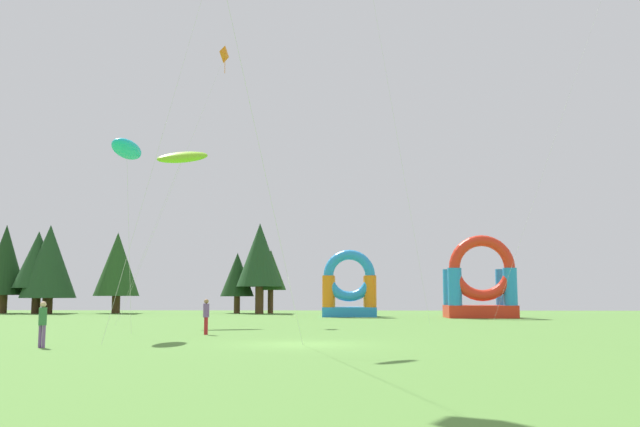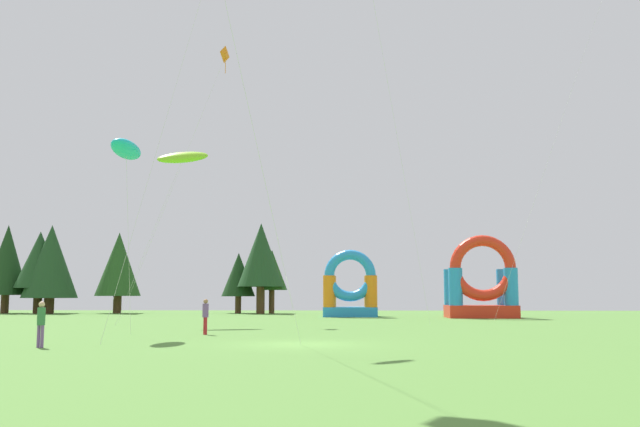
{
  "view_description": "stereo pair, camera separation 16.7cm",
  "coord_description": "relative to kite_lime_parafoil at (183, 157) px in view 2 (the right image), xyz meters",
  "views": [
    {
      "loc": [
        1.68,
        -26.72,
        1.83
      ],
      "look_at": [
        0.0,
        15.76,
        6.8
      ],
      "focal_mm": 39.42,
      "sensor_mm": 36.0,
      "label": 1
    },
    {
      "loc": [
        1.84,
        -26.72,
        1.83
      ],
      "look_at": [
        0.0,
        15.76,
        6.8
      ],
      "focal_mm": 39.42,
      "sensor_mm": 36.0,
      "label": 2
    }
  ],
  "objects": [
    {
      "name": "ground_plane",
      "position": [
        9.04,
        -17.83,
        -10.77
      ],
      "size": [
        120.0,
        120.0,
        0.0
      ],
      "primitive_type": "plane",
      "color": "#548438"
    },
    {
      "name": "kite_lime_parafoil",
      "position": [
        0.0,
        0.0,
        0.0
      ],
      "size": [
        5.24,
        3.47,
        11.58
      ],
      "color": "#8CD826",
      "rests_on": "ground_plane"
    },
    {
      "name": "kite_orange_diamond",
      "position": [
        1.58,
        5.99,
        8.76
      ],
      "size": [
        6.91,
        3.25,
        20.24
      ],
      "color": "orange",
      "rests_on": "ground_plane"
    },
    {
      "name": "kite_cyan_parafoil",
      "position": [
        0.43,
        -12.75,
        -2.16
      ],
      "size": [
        1.21,
        3.04,
        9.14
      ],
      "color": "#19B7CC",
      "rests_on": "ground_plane"
    },
    {
      "name": "person_left_edge",
      "position": [
        4.06,
        -11.51,
        -9.78
      ],
      "size": [
        0.4,
        0.4,
        1.67
      ],
      "rotation": [
        0.0,
        0.0,
        5.3
      ],
      "color": "#B21E26",
      "rests_on": "ground_plane"
    },
    {
      "name": "person_far_side",
      "position": [
        -0.07,
        -19.92,
        -9.81
      ],
      "size": [
        0.34,
        0.34,
        1.62
      ],
      "rotation": [
        0.0,
        0.0,
        2.87
      ],
      "color": "#724C8C",
      "rests_on": "ground_plane"
    },
    {
      "name": "inflatable_yellow_castle",
      "position": [
        10.85,
        16.47,
        -8.67
      ],
      "size": [
        4.62,
        3.79,
        5.72
      ],
      "color": "#268CD8",
      "rests_on": "ground_plane"
    },
    {
      "name": "inflatable_blue_arch",
      "position": [
        21.63,
        13.92,
        -8.35
      ],
      "size": [
        5.58,
        4.02,
        6.73
      ],
      "color": "red",
      "rests_on": "ground_plane"
    },
    {
      "name": "tree_row_0",
      "position": [
        -24.77,
        26.88,
        -5.28
      ],
      "size": [
        4.4,
        4.4,
        9.17
      ],
      "color": "#4C331E",
      "rests_on": "ground_plane"
    },
    {
      "name": "tree_row_1",
      "position": [
        -21.06,
        26.28,
        -5.33
      ],
      "size": [
        4.79,
        4.79,
        8.41
      ],
      "color": "#4C331E",
      "rests_on": "ground_plane"
    },
    {
      "name": "tree_row_2",
      "position": [
        -19.74,
        25.99,
        -5.49
      ],
      "size": [
        5.55,
        5.55,
        9.04
      ],
      "color": "#4C331E",
      "rests_on": "ground_plane"
    },
    {
      "name": "tree_row_3",
      "position": [
        -13.1,
        27.16,
        -5.74
      ],
      "size": [
        4.65,
        4.65,
        8.35
      ],
      "color": "#4C331E",
      "rests_on": "ground_plane"
    },
    {
      "name": "tree_row_4",
      "position": [
        -0.75,
        28.13,
        -6.81
      ],
      "size": [
        3.49,
        3.49,
        6.25
      ],
      "color": "#4C331E",
      "rests_on": "ground_plane"
    },
    {
      "name": "tree_row_5",
      "position": [
        1.76,
        26.68,
        -4.88
      ],
      "size": [
        4.7,
        4.7,
        9.19
      ],
      "color": "#4C331E",
      "rests_on": "ground_plane"
    },
    {
      "name": "tree_row_6",
      "position": [
        2.76,
        27.88,
        -6.37
      ],
      "size": [
        3.21,
        3.21,
        6.52
      ],
      "color": "#4C331E",
      "rests_on": "ground_plane"
    }
  ]
}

